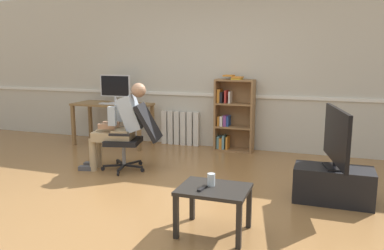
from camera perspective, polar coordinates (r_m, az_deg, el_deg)
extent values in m
plane|color=olive|center=(4.58, -5.40, -10.35)|extent=(18.00, 18.00, 0.00)
cube|color=beige|center=(6.79, 3.89, 8.06)|extent=(12.00, 0.10, 2.70)
cube|color=white|center=(6.75, 3.70, 4.39)|extent=(12.00, 0.03, 0.05)
cube|color=olive|center=(7.30, -17.03, -0.04)|extent=(0.06, 0.06, 0.72)
cube|color=olive|center=(6.61, -7.78, -0.72)|extent=(0.06, 0.06, 0.72)
cube|color=olive|center=(7.08, -5.82, 0.05)|extent=(0.06, 0.06, 0.72)
cube|color=olive|center=(7.73, -14.71, 0.63)|extent=(0.06, 0.06, 0.72)
cube|color=olive|center=(7.10, -11.62, 3.01)|extent=(1.40, 0.61, 0.04)
cube|color=silver|center=(7.14, -11.22, 3.25)|extent=(0.18, 0.14, 0.01)
cube|color=silver|center=(7.15, -11.15, 3.72)|extent=(0.04, 0.02, 0.10)
cube|color=silver|center=(7.12, -11.22, 5.68)|extent=(0.60, 0.02, 0.39)
cube|color=black|center=(7.11, -11.28, 5.67)|extent=(0.55, 0.00, 0.35)
cube|color=silver|center=(6.96, -12.01, 3.09)|extent=(0.37, 0.12, 0.02)
cube|color=white|center=(6.83, -9.75, 3.08)|extent=(0.06, 0.10, 0.03)
cube|color=olive|center=(6.62, 3.64, 1.53)|extent=(0.03, 0.28, 1.21)
cube|color=olive|center=(6.49, 8.91, 1.24)|extent=(0.03, 0.28, 1.21)
cube|color=olive|center=(6.68, 6.52, 1.56)|extent=(0.62, 0.02, 1.21)
cube|color=olive|center=(6.67, 6.15, -3.64)|extent=(0.59, 0.28, 0.03)
cube|color=olive|center=(6.58, 6.21, -0.31)|extent=(0.59, 0.28, 0.03)
cube|color=olive|center=(6.52, 6.28, 3.10)|extent=(0.59, 0.28, 0.03)
cube|color=olive|center=(6.48, 6.35, 6.56)|extent=(0.59, 0.28, 0.03)
cube|color=#6699A3|center=(6.71, 4.02, -2.48)|extent=(0.04, 0.19, 0.21)
cube|color=orange|center=(6.64, 4.06, 0.64)|extent=(0.04, 0.19, 0.16)
cube|color=orange|center=(6.57, 4.08, 4.31)|extent=(0.05, 0.19, 0.23)
cube|color=orange|center=(6.68, 4.38, -2.65)|extent=(0.05, 0.19, 0.18)
cube|color=white|center=(6.61, 4.47, 0.62)|extent=(0.05, 0.19, 0.17)
cube|color=black|center=(6.55, 4.45, 4.06)|extent=(0.04, 0.19, 0.18)
cube|color=#6699A3|center=(6.66, 4.76, -2.48)|extent=(0.04, 0.19, 0.23)
cube|color=#89428E|center=(6.60, 4.98, 0.65)|extent=(0.05, 0.19, 0.18)
cube|color=red|center=(6.53, 5.07, 4.18)|extent=(0.03, 0.19, 0.21)
cube|color=orange|center=(6.65, 5.26, -2.57)|extent=(0.03, 0.19, 0.21)
cube|color=#2D519E|center=(6.61, 5.34, 0.62)|extent=(0.05, 0.19, 0.17)
cube|color=white|center=(6.51, 5.65, 4.09)|extent=(0.03, 0.19, 0.20)
cube|color=gold|center=(6.47, 6.62, 6.77)|extent=(0.16, 0.22, 0.02)
cube|color=orange|center=(6.45, 6.73, 6.98)|extent=(0.16, 0.22, 0.02)
cube|color=orange|center=(6.51, 5.44, 7.24)|extent=(0.16, 0.22, 0.02)
cube|color=white|center=(7.13, -4.05, -0.31)|extent=(0.09, 0.08, 0.61)
cube|color=white|center=(7.08, -3.14, -0.37)|extent=(0.09, 0.08, 0.61)
cube|color=white|center=(7.03, -2.21, -0.43)|extent=(0.09, 0.08, 0.61)
cube|color=white|center=(6.99, -1.27, -0.49)|extent=(0.09, 0.08, 0.61)
cube|color=white|center=(6.95, -0.33, -0.55)|extent=(0.09, 0.08, 0.61)
cube|color=white|center=(6.91, 0.63, -0.62)|extent=(0.09, 0.08, 0.61)
cube|color=black|center=(5.49, -10.36, -6.22)|extent=(0.10, 0.30, 0.02)
cylinder|color=black|center=(5.37, -10.80, -7.05)|extent=(0.03, 0.06, 0.06)
cube|color=black|center=(5.55, -8.64, -5.99)|extent=(0.30, 0.06, 0.02)
cylinder|color=black|center=(5.49, -7.30, -6.57)|extent=(0.06, 0.03, 0.06)
cube|color=black|center=(5.72, -8.74, -5.50)|extent=(0.15, 0.29, 0.02)
cylinder|color=black|center=(5.82, -7.58, -5.58)|extent=(0.04, 0.06, 0.06)
cube|color=black|center=(5.77, -10.44, -5.42)|extent=(0.25, 0.22, 0.02)
cylinder|color=black|center=(5.92, -10.91, -5.42)|extent=(0.06, 0.05, 0.06)
cube|color=black|center=(5.63, -11.46, -5.85)|extent=(0.28, 0.19, 0.02)
cylinder|color=black|center=(5.64, -12.98, -6.27)|extent=(0.06, 0.05, 0.06)
cylinder|color=gray|center=(5.59, -9.98, -4.21)|extent=(0.05, 0.05, 0.30)
cube|color=black|center=(5.55, -10.04, -2.36)|extent=(0.55, 0.55, 0.07)
cube|color=black|center=(5.40, -6.42, 0.43)|extent=(0.41, 0.50, 0.52)
cube|color=black|center=(5.76, -9.17, -0.40)|extent=(0.28, 0.11, 0.03)
cube|color=black|center=(5.27, -10.66, -1.44)|extent=(0.28, 0.11, 0.03)
cube|color=tan|center=(5.53, -10.07, -1.30)|extent=(0.33, 0.39, 0.14)
cube|color=#A3B2C1|center=(5.44, -8.95, 1.72)|extent=(0.42, 0.41, 0.52)
sphere|color=#A87A5B|center=(5.38, -7.86, 5.08)|extent=(0.20, 0.20, 0.20)
cube|color=white|center=(5.59, -12.86, -0.22)|extent=(0.15, 0.07, 0.02)
cube|color=tan|center=(5.69, -11.80, -1.34)|extent=(0.44, 0.22, 0.13)
cylinder|color=tan|center=(5.81, -13.68, -3.78)|extent=(0.10, 0.10, 0.46)
cube|color=#4C4C51|center=(5.89, -14.51, -5.61)|extent=(0.23, 0.14, 0.06)
cube|color=tan|center=(5.50, -12.44, -1.76)|extent=(0.44, 0.22, 0.13)
cylinder|color=tan|center=(5.63, -14.36, -4.26)|extent=(0.10, 0.10, 0.46)
cube|color=#4C4C51|center=(5.72, -15.22, -6.14)|extent=(0.23, 0.14, 0.06)
cube|color=#A3B2C1|center=(5.66, -10.68, 1.79)|extent=(0.12, 0.10, 0.26)
cube|color=#A87A5B|center=(5.65, -11.79, 0.14)|extent=(0.25, 0.12, 0.07)
cube|color=#A3B2C1|center=(5.36, -11.67, 1.28)|extent=(0.12, 0.10, 0.26)
cube|color=#A87A5B|center=(5.47, -12.40, -0.22)|extent=(0.25, 0.12, 0.07)
cube|color=black|center=(4.60, 20.01, -8.26)|extent=(0.84, 0.42, 0.39)
cube|color=black|center=(4.54, 20.17, -5.79)|extent=(0.26, 0.35, 0.02)
cylinder|color=black|center=(4.54, 20.20, -5.37)|extent=(0.04, 0.04, 0.05)
cube|color=black|center=(4.46, 20.45, -1.44)|extent=(0.25, 1.00, 0.58)
cube|color=#9EBCF4|center=(4.47, 20.72, -1.45)|extent=(0.20, 0.93, 0.54)
cube|color=black|center=(3.52, -2.37, -13.34)|extent=(0.04, 0.04, 0.40)
cube|color=black|center=(3.37, 6.90, -14.54)|extent=(0.04, 0.04, 0.40)
cube|color=black|center=(3.76, 8.37, -11.86)|extent=(0.04, 0.04, 0.40)
cube|color=black|center=(3.89, 0.04, -10.94)|extent=(0.04, 0.04, 0.40)
cube|color=black|center=(3.54, 3.23, -9.40)|extent=(0.62, 0.49, 0.03)
cylinder|color=silver|center=(3.56, 2.84, -8.02)|extent=(0.07, 0.07, 0.11)
cube|color=black|center=(3.49, 1.51, -9.28)|extent=(0.05, 0.15, 0.02)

